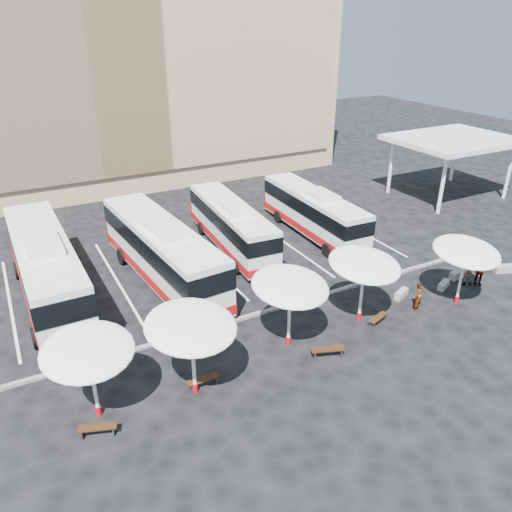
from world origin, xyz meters
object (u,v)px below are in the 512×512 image
bus_1 (162,250)px  conc_bench_2 (458,274)px  wood_bench_3 (378,319)px  conc_bench_3 (504,269)px  bus_0 (46,267)px  sunshade_4 (466,252)px  bus_3 (313,211)px  sunshade_3 (365,265)px  wood_bench_1 (203,380)px  sunshade_2 (290,286)px  passenger_1 (467,272)px  sunshade_1 (191,327)px  wood_bench_0 (98,429)px  wood_bench_2 (328,350)px  passenger_3 (481,258)px  conc_bench_1 (444,285)px  passenger_2 (480,271)px  conc_bench_0 (401,294)px  sunshade_0 (88,351)px  bus_2 (231,224)px  passenger_0 (419,297)px

bus_1 → conc_bench_2: 18.18m
wood_bench_3 → conc_bench_3: conc_bench_3 is taller
bus_0 → sunshade_4: bus_0 is taller
bus_3 → sunshade_3: sunshade_3 is taller
sunshade_3 → wood_bench_1: 9.89m
bus_0 → bus_1: bearing=-8.9°
sunshade_2 → sunshade_3: size_ratio=1.05×
passenger_1 → sunshade_2: bearing=28.9°
bus_3 → sunshade_2: sunshade_2 is taller
bus_3 → passenger_1: bus_3 is taller
wood_bench_1 → sunshade_1: bearing=-161.3°
wood_bench_0 → wood_bench_2: wood_bench_2 is taller
bus_3 → passenger_3: bus_3 is taller
conc_bench_1 → passenger_2: bearing=-17.0°
wood_bench_3 → passenger_3: (9.84, 1.79, 0.50)m
conc_bench_3 → conc_bench_1: bearing=176.1°
bus_0 → sunshade_1: (4.32, -11.03, 1.24)m
bus_0 → conc_bench_3: bus_0 is taller
bus_0 → sunshade_1: 11.91m
conc_bench_0 → passenger_2: size_ratio=0.61×
sunshade_0 → conc_bench_3: (25.33, 0.57, -2.92)m
sunshade_1 → sunshade_3: sunshade_1 is taller
bus_3 → sunshade_0: 21.35m
conc_bench_2 → passenger_1: (-0.30, -0.83, 0.59)m
passenger_2 → conc_bench_3: bearing=41.3°
passenger_2 → bus_1: bearing=-174.5°
sunshade_2 → sunshade_4: 10.50m
wood_bench_1 → passenger_3: (19.84, 2.01, 0.48)m
bus_0 → wood_bench_3: (14.75, -10.66, -1.80)m
bus_3 → bus_2: bearing=176.3°
sunshade_4 → sunshade_3: bearing=168.5°
passenger_2 → wood_bench_3: bearing=-141.8°
conc_bench_2 → passenger_1: bearing=-110.2°
sunshade_0 → passenger_0: bearing=-0.6°
conc_bench_2 → wood_bench_0: bearing=-173.5°
wood_bench_3 → conc_bench_3: bearing=4.1°
wood_bench_2 → passenger_0: passenger_0 is taller
bus_1 → bus_2: bus_1 is taller
sunshade_3 → conc_bench_2: size_ratio=3.36×
sunshade_4 → wood_bench_3: sunshade_4 is taller
sunshade_3 → conc_bench_1: sunshade_3 is taller
bus_0 → conc_bench_0: (17.77, -9.17, -1.91)m
sunshade_2 → bus_1: bearing=109.9°
sunshade_0 → conc_bench_0: (17.42, 1.29, -2.95)m
bus_2 → conc_bench_3: 17.79m
sunshade_0 → conc_bench_0: size_ratio=3.52×
wood_bench_0 → passenger_3: bearing=6.3°
bus_1 → passenger_0: 14.88m
sunshade_4 → conc_bench_2: sunshade_4 is taller
bus_1 → passenger_3: size_ratio=7.91×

